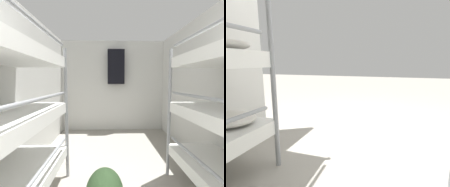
# 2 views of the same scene
# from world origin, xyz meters

# --- Properties ---
(ground_plane) EXTENTS (20.00, 20.00, 0.00)m
(ground_plane) POSITION_xyz_m (0.00, 0.00, 0.00)
(ground_plane) COLOR gray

